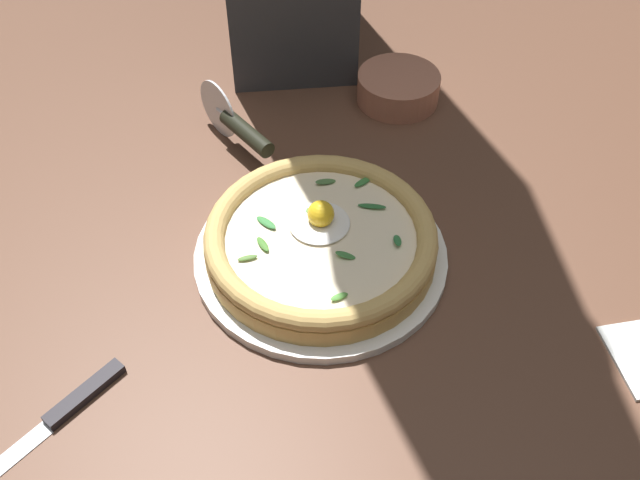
# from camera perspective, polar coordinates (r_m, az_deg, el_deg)

# --- Properties ---
(ground_plane) EXTENTS (2.40, 2.40, 0.03)m
(ground_plane) POSITION_cam_1_polar(r_m,az_deg,el_deg) (0.82, -1.39, -3.97)
(ground_plane) COLOR brown
(ground_plane) RESTS_ON ground
(pizza_plate) EXTENTS (0.29, 0.29, 0.01)m
(pizza_plate) POSITION_cam_1_polar(r_m,az_deg,el_deg) (0.82, 0.00, -1.23)
(pizza_plate) COLOR white
(pizza_plate) RESTS_ON ground
(pizza) EXTENTS (0.27, 0.27, 0.06)m
(pizza) POSITION_cam_1_polar(r_m,az_deg,el_deg) (0.80, -0.00, 0.06)
(pizza) COLOR tan
(pizza) RESTS_ON pizza_plate
(side_bowl) EXTENTS (0.12, 0.12, 0.04)m
(side_bowl) POSITION_cam_1_polar(r_m,az_deg,el_deg) (1.05, 6.29, 12.13)
(side_bowl) COLOR #B77258
(side_bowl) RESTS_ON ground
(pizza_cutter) EXTENTS (0.10, 0.13, 0.08)m
(pizza_cutter) POSITION_cam_1_polar(r_m,az_deg,el_deg) (0.95, -6.75, 9.20)
(pizza_cutter) COLOR silver
(pizza_cutter) RESTS_ON ground
(table_knife) EXTENTS (0.16, 0.18, 0.01)m
(table_knife) POSITION_cam_1_polar(r_m,az_deg,el_deg) (0.75, -20.56, -13.27)
(table_knife) COLOR silver
(table_knife) RESTS_ON ground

